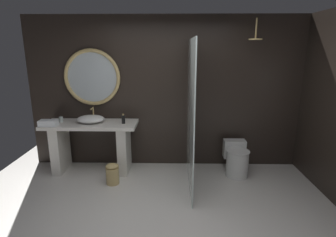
% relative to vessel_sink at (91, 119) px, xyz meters
% --- Properties ---
extents(ground_plane, '(5.76, 5.76, 0.00)m').
position_rel_vessel_sink_xyz_m(ground_plane, '(1.27, -1.55, -0.92)').
color(ground_plane, silver).
extents(back_wall_panel, '(4.80, 0.10, 2.60)m').
position_rel_vessel_sink_xyz_m(back_wall_panel, '(1.27, 0.35, 0.38)').
color(back_wall_panel, black).
rests_on(back_wall_panel, ground_plane).
extents(vanity_counter, '(1.55, 0.59, 0.86)m').
position_rel_vessel_sink_xyz_m(vanity_counter, '(-0.00, -0.02, -0.39)').
color(vanity_counter, silver).
rests_on(vanity_counter, ground_plane).
extents(vessel_sink, '(0.46, 0.38, 0.23)m').
position_rel_vessel_sink_xyz_m(vessel_sink, '(0.00, 0.00, 0.00)').
color(vessel_sink, white).
rests_on(vessel_sink, vanity_counter).
extents(tumbler_cup, '(0.07, 0.07, 0.09)m').
position_rel_vessel_sink_xyz_m(tumbler_cup, '(-0.52, 0.04, -0.02)').
color(tumbler_cup, silver).
rests_on(tumbler_cup, vanity_counter).
extents(soap_dispenser, '(0.06, 0.06, 0.16)m').
position_rel_vessel_sink_xyz_m(soap_dispenser, '(0.56, -0.05, 0.01)').
color(soap_dispenser, black).
rests_on(soap_dispenser, vanity_counter).
extents(round_wall_mirror, '(0.96, 0.06, 0.96)m').
position_rel_vessel_sink_xyz_m(round_wall_mirror, '(-0.00, 0.26, 0.66)').
color(round_wall_mirror, tan).
extents(shower_glass_panel, '(0.02, 1.46, 2.20)m').
position_rel_vessel_sink_xyz_m(shower_glass_panel, '(1.63, -0.43, 0.18)').
color(shower_glass_panel, silver).
rests_on(shower_glass_panel, ground_plane).
extents(rain_shower_head, '(0.20, 0.20, 0.32)m').
position_rel_vessel_sink_xyz_m(rain_shower_head, '(2.62, -0.04, 1.30)').
color(rain_shower_head, tan).
extents(toilet, '(0.38, 0.57, 0.53)m').
position_rel_vessel_sink_xyz_m(toilet, '(2.44, -0.11, -0.65)').
color(toilet, white).
rests_on(toilet, ground_plane).
extents(waste_bin, '(0.20, 0.20, 0.33)m').
position_rel_vessel_sink_xyz_m(waste_bin, '(0.43, -0.48, -0.75)').
color(waste_bin, tan).
rests_on(waste_bin, ground_plane).
extents(folded_hand_towel, '(0.29, 0.18, 0.09)m').
position_rel_vessel_sink_xyz_m(folded_hand_towel, '(-0.62, -0.21, -0.01)').
color(folded_hand_towel, white).
rests_on(folded_hand_towel, vanity_counter).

